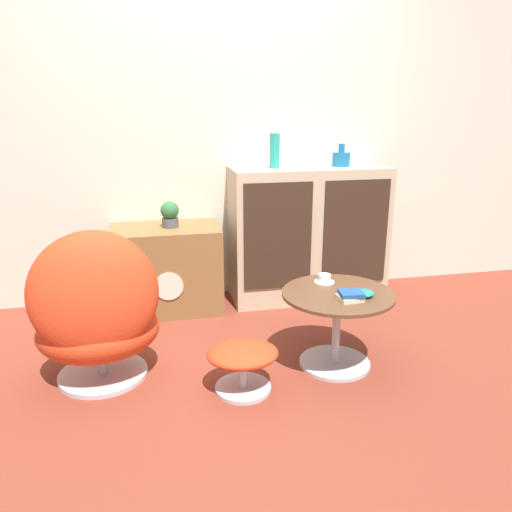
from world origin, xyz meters
The scene contains 13 objects.
ground_plane centered at (0.00, 0.00, 0.00)m, with size 12.00×12.00×0.00m, color brown.
wall_back centered at (0.00, 1.39, 1.30)m, with size 6.40×0.06×2.60m.
sideboard centered at (0.60, 1.15, 0.49)m, with size 1.14×0.43×0.99m.
tv_console centered at (-0.45, 1.13, 0.30)m, with size 0.75×0.48×0.60m.
egg_chair centered at (-0.84, 0.19, 0.39)m, with size 0.67×0.62×0.86m.
ottoman centered at (-0.12, -0.04, 0.18)m, with size 0.37×0.31×0.25m.
coffee_table centered at (0.44, 0.10, 0.29)m, with size 0.61×0.61×0.44m.
vase_leftmost centered at (0.34, 1.15, 1.11)m, with size 0.07×0.07×0.24m.
vase_inner_left centered at (0.84, 1.15, 1.04)m, with size 0.13×0.13×0.16m.
potted_plant centered at (-0.41, 1.13, 0.69)m, with size 0.13×0.13×0.18m.
teacup centered at (0.42, 0.27, 0.46)m, with size 0.12×0.12×0.05m.
book_stack centered at (0.46, -0.01, 0.46)m, with size 0.14×0.12×0.05m.
bowl centered at (0.55, 0.02, 0.46)m, with size 0.11×0.11×0.04m.
Camera 1 is at (-0.53, -2.28, 1.43)m, focal length 35.00 mm.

